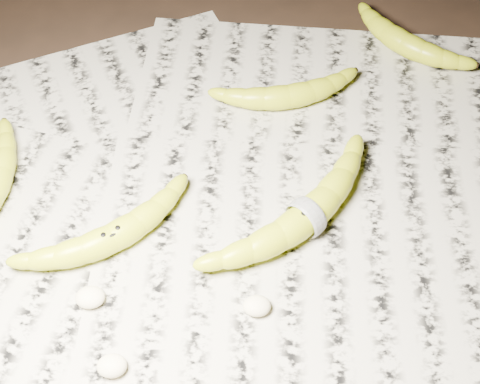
{
  "coord_description": "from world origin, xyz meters",
  "views": [
    {
      "loc": [
        0.0,
        -0.45,
        0.66
      ],
      "look_at": [
        0.03,
        0.01,
        0.05
      ],
      "focal_mm": 50.0,
      "sensor_mm": 36.0,
      "label": 1
    }
  ],
  "objects_px": {
    "banana_taped": "(306,216)",
    "banana_upper_b": "(405,41)",
    "banana_upper_a": "(288,95)",
    "banana_center": "(111,236)"
  },
  "relations": [
    {
      "from": "banana_taped",
      "to": "banana_upper_b",
      "type": "height_order",
      "value": "banana_taped"
    },
    {
      "from": "banana_taped",
      "to": "banana_upper_a",
      "type": "relative_size",
      "value": 1.37
    },
    {
      "from": "banana_taped",
      "to": "banana_upper_b",
      "type": "bearing_deg",
      "value": 19.29
    },
    {
      "from": "banana_center",
      "to": "banana_upper_a",
      "type": "distance_m",
      "value": 0.31
    },
    {
      "from": "banana_center",
      "to": "banana_upper_b",
      "type": "relative_size",
      "value": 1.16
    },
    {
      "from": "banana_center",
      "to": "banana_taped",
      "type": "height_order",
      "value": "banana_taped"
    },
    {
      "from": "banana_center",
      "to": "banana_taped",
      "type": "xyz_separation_m",
      "value": [
        0.22,
        0.01,
        0.0
      ]
    },
    {
      "from": "banana_taped",
      "to": "banana_center",
      "type": "bearing_deg",
      "value": 143.64
    },
    {
      "from": "banana_upper_a",
      "to": "banana_upper_b",
      "type": "height_order",
      "value": "same"
    },
    {
      "from": "banana_upper_b",
      "to": "banana_taped",
      "type": "bearing_deg",
      "value": -74.83
    }
  ]
}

